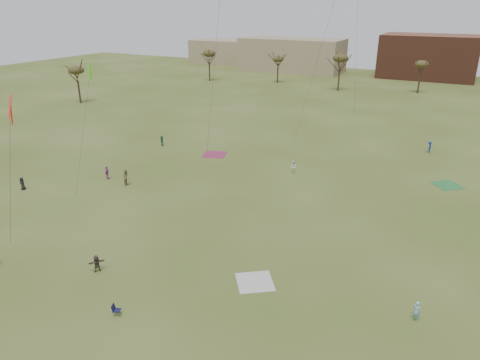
% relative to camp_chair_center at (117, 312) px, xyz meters
% --- Properties ---
extents(ground, '(260.00, 260.00, 0.00)m').
position_rel_camp_chair_center_xyz_m(ground, '(2.25, 2.41, -0.26)').
color(ground, '#415119').
rests_on(ground, ground).
extents(spectator_fore_b, '(0.90, 1.05, 1.88)m').
position_rel_camp_chair_center_xyz_m(spectator_fore_b, '(-15.37, 18.86, 0.68)').
color(spectator_fore_b, '#807351').
rests_on(spectator_fore_b, ground).
extents(spectator_fore_c, '(1.14, 1.37, 1.48)m').
position_rel_camp_chair_center_xyz_m(spectator_fore_c, '(-5.18, 3.46, 0.48)').
color(spectator_fore_c, brown).
rests_on(spectator_fore_c, ground).
extents(flyer_mid_a, '(0.76, 0.50, 1.52)m').
position_rel_camp_chair_center_xyz_m(flyer_mid_a, '(-25.26, 12.13, 0.50)').
color(flyer_mid_a, black).
rests_on(flyer_mid_a, ground).
extents(flyer_mid_c, '(0.66, 0.53, 1.56)m').
position_rel_camp_chair_center_xyz_m(flyer_mid_c, '(18.65, 9.08, 0.52)').
color(flyer_mid_c, '#7EBBD2').
rests_on(flyer_mid_c, ground).
extents(spectator_mid_d, '(0.78, 1.07, 1.69)m').
position_rel_camp_chair_center_xyz_m(spectator_mid_d, '(-18.80, 19.21, 0.59)').
color(spectator_mid_d, '#AC48AE').
rests_on(spectator_mid_d, ground).
extents(spectator_mid_e, '(1.00, 1.04, 1.69)m').
position_rel_camp_chair_center_xyz_m(spectator_mid_e, '(0.97, 31.66, 0.59)').
color(spectator_mid_e, white).
rests_on(spectator_mid_e, ground).
extents(flyer_far_a, '(1.18, 1.39, 1.50)m').
position_rel_camp_chair_center_xyz_m(flyer_far_a, '(-21.24, 33.65, 0.49)').
color(flyer_far_a, '#256F48').
rests_on(flyer_far_a, ground).
extents(flyer_far_c, '(0.86, 1.20, 1.67)m').
position_rel_camp_chair_center_xyz_m(flyer_far_c, '(15.53, 48.88, 0.58)').
color(flyer_far_c, navy).
rests_on(flyer_far_c, ground).
extents(blanket_cream, '(3.89, 3.89, 0.03)m').
position_rel_camp_chair_center_xyz_m(blanket_cream, '(6.89, 8.02, -0.26)').
color(blanket_cream, silver).
rests_on(blanket_cream, ground).
extents(blanket_plum, '(4.06, 4.06, 0.03)m').
position_rel_camp_chair_center_xyz_m(blanket_plum, '(-11.81, 33.54, -0.26)').
color(blanket_plum, '#932D55').
rests_on(blanket_plum, ground).
extents(blanket_olive, '(4.15, 4.15, 0.03)m').
position_rel_camp_chair_center_xyz_m(blanket_olive, '(18.87, 36.47, -0.26)').
color(blanket_olive, '#2D7D3D').
rests_on(blanket_olive, ground).
extents(camp_chair_center, '(0.69, 0.66, 0.87)m').
position_rel_camp_chair_center_xyz_m(camp_chair_center, '(0.00, 0.00, 0.00)').
color(camp_chair_center, '#151739').
rests_on(camp_chair_center, ground).
extents(tree_line, '(117.44, 49.32, 8.91)m').
position_rel_camp_chair_center_xyz_m(tree_line, '(-0.59, 81.54, 6.83)').
color(tree_line, '#3A2B1E').
rests_on(tree_line, ground).
extents(building_tan, '(32.00, 14.00, 10.00)m').
position_rel_camp_chair_center_xyz_m(building_tan, '(-32.75, 117.41, 4.74)').
color(building_tan, '#937F60').
rests_on(building_tan, ground).
extents(building_brick, '(26.00, 16.00, 12.00)m').
position_rel_camp_chair_center_xyz_m(building_brick, '(7.25, 122.41, 5.74)').
color(building_brick, brown).
rests_on(building_brick, ground).
extents(building_tan_west, '(20.00, 12.00, 8.00)m').
position_rel_camp_chair_center_xyz_m(building_tan_west, '(-62.75, 124.41, 3.74)').
color(building_tan_west, '#937F60').
rests_on(building_tan_west, ground).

